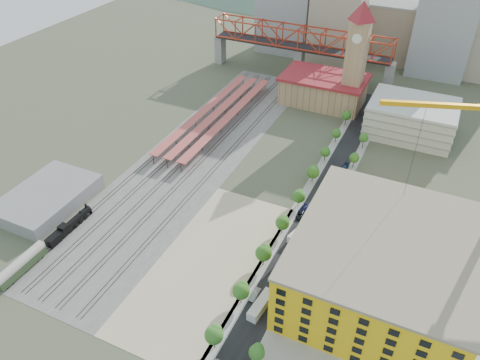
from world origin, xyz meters
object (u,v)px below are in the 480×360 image
at_px(locomotive, 71,225).
at_px(site_trailer_d, 300,233).
at_px(site_trailer_b, 282,267).
at_px(site_trailer_c, 287,257).
at_px(construction_building, 382,265).
at_px(site_trailer_a, 261,305).
at_px(coach, 21,265).
at_px(clock_tower, 357,48).

relative_size(locomotive, site_trailer_d, 1.95).
bearing_deg(site_trailer_d, site_trailer_b, -74.71).
xyz_separation_m(site_trailer_b, site_trailer_d, (0.00, 15.50, 0.19)).
height_order(locomotive, site_trailer_d, locomotive).
bearing_deg(site_trailer_c, site_trailer_d, 92.33).
height_order(construction_building, site_trailer_a, construction_building).
bearing_deg(site_trailer_b, site_trailer_c, 87.49).
relative_size(locomotive, coach, 1.20).
bearing_deg(coach, site_trailer_b, 25.94).
bearing_deg(clock_tower, coach, -113.00).
xyz_separation_m(locomotive, site_trailer_b, (66.00, 12.08, -0.65)).
bearing_deg(coach, clock_tower, 67.00).
xyz_separation_m(locomotive, site_trailer_a, (66.00, -3.05, -0.45)).
distance_m(construction_building, site_trailer_a, 33.56).
height_order(site_trailer_a, site_trailer_c, site_trailer_a).
xyz_separation_m(construction_building, site_trailer_d, (-26.00, 10.98, -8.02)).
distance_m(construction_building, site_trailer_c, 27.27).
bearing_deg(locomotive, construction_building, 10.22).
xyz_separation_m(clock_tower, site_trailer_b, (8.00, -104.51, -27.50)).
bearing_deg(construction_building, coach, -158.30).
distance_m(clock_tower, site_trailer_c, 104.40).
xyz_separation_m(coach, site_trailer_b, (66.00, 32.10, -1.55)).
bearing_deg(construction_building, clock_tower, 108.78).
relative_size(locomotive, site_trailer_b, 2.26).
relative_size(coach, site_trailer_d, 1.63).
distance_m(site_trailer_c, site_trailer_d, 11.38).
distance_m(site_trailer_b, site_trailer_c, 4.12).
distance_m(clock_tower, site_trailer_a, 122.97).
distance_m(locomotive, coach, 20.04).
xyz_separation_m(clock_tower, locomotive, (-58.00, -116.59, -26.85)).
xyz_separation_m(construction_building, coach, (-92.00, -36.62, -6.66)).
xyz_separation_m(coach, site_trailer_c, (66.00, 36.22, -1.57)).
bearing_deg(site_trailer_b, site_trailer_d, 87.49).
relative_size(construction_building, coach, 3.07).
relative_size(clock_tower, locomotive, 2.63).
relative_size(clock_tower, site_trailer_c, 6.01).
xyz_separation_m(construction_building, locomotive, (-92.00, -16.59, -7.57)).
bearing_deg(clock_tower, site_trailer_d, -84.86).
height_order(coach, site_trailer_b, coach).
height_order(site_trailer_c, site_trailer_d, site_trailer_d).
bearing_deg(site_trailer_d, locomotive, -142.03).
bearing_deg(site_trailer_a, construction_building, 43.53).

